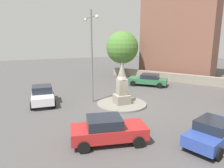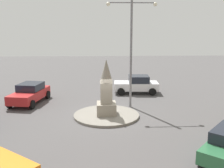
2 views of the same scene
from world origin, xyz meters
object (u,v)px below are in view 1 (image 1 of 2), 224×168
at_px(car_green_near_island, 148,80).
at_px(tree_near_wall, 122,48).
at_px(car_blue_waiting, 214,131).
at_px(corner_building, 180,34).
at_px(monument, 122,86).
at_px(car_white_passing, 43,95).
at_px(car_red_parked_right, 108,130).
at_px(streetlamp, 92,48).

distance_m(car_green_near_island, tree_near_wall, 6.96).
bearing_deg(car_blue_waiting, corner_building, -33.54).
bearing_deg(monument, corner_building, -54.65).
xyz_separation_m(monument, car_green_near_island, (5.40, -5.89, -0.92)).
height_order(car_white_passing, corner_building, corner_building).
bearing_deg(car_blue_waiting, car_red_parked_right, 66.72).
bearing_deg(tree_near_wall, car_white_passing, 126.81).
bearing_deg(car_green_near_island, corner_building, -61.24).
relative_size(car_blue_waiting, car_red_parked_right, 1.06).
height_order(car_red_parked_right, corner_building, corner_building).
xyz_separation_m(car_red_parked_right, tree_near_wall, (17.16, -8.70, 3.39)).
relative_size(car_white_passing, tree_near_wall, 0.62).
bearing_deg(car_green_near_island, monument, 132.49).
relative_size(streetlamp, tree_near_wall, 1.23).
bearing_deg(tree_near_wall, car_red_parked_right, 153.10).
relative_size(streetlamp, car_blue_waiting, 1.70).
height_order(car_green_near_island, corner_building, corner_building).
height_order(car_green_near_island, car_red_parked_right, car_red_parked_right).
relative_size(corner_building, tree_near_wall, 1.87).
height_order(monument, car_white_passing, monument).
bearing_deg(car_white_passing, streetlamp, -104.18).
height_order(car_green_near_island, car_blue_waiting, car_blue_waiting).
height_order(monument, tree_near_wall, tree_near_wall).
bearing_deg(car_red_parked_right, monument, -31.03).
xyz_separation_m(car_white_passing, car_blue_waiting, (-10.86, -8.04, -0.05)).
distance_m(streetlamp, car_white_passing, 5.83).
distance_m(streetlamp, car_blue_waiting, 11.27).
relative_size(monument, car_blue_waiting, 0.77).
bearing_deg(car_blue_waiting, monument, 12.88).
height_order(monument, car_blue_waiting, monument).
bearing_deg(tree_near_wall, car_green_near_island, -173.86).
bearing_deg(car_white_passing, corner_building, -71.15).
distance_m(car_white_passing, car_red_parked_right, 9.02).
bearing_deg(car_green_near_island, car_white_passing, 101.93).
xyz_separation_m(streetlamp, car_blue_waiting, (-9.81, -3.87, -3.99)).
relative_size(car_green_near_island, tree_near_wall, 0.70).
bearing_deg(corner_building, tree_near_wall, 77.38).
distance_m(streetlamp, corner_building, 17.41).
bearing_deg(streetlamp, car_white_passing, 75.82).
xyz_separation_m(monument, car_white_passing, (2.84, 6.20, -0.85)).
distance_m(corner_building, tree_near_wall, 8.64).
distance_m(car_blue_waiting, tree_near_wall, 20.03).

